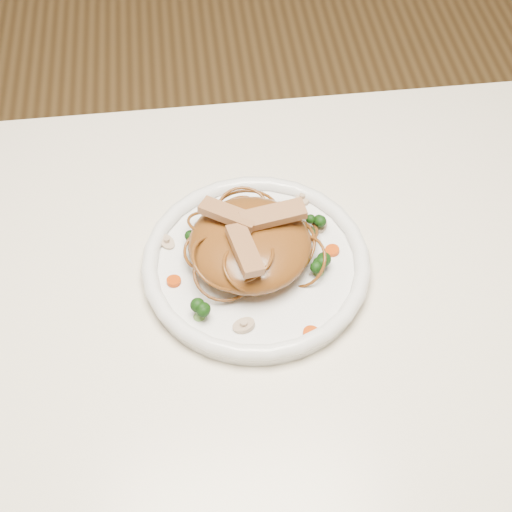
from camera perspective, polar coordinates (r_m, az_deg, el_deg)
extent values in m
cube|color=beige|center=(0.90, -0.86, -6.23)|extent=(1.20, 0.80, 0.04)
cylinder|color=brown|center=(1.52, 18.53, -0.54)|extent=(0.06, 0.06, 0.71)
cylinder|color=white|center=(0.93, 0.00, -0.84)|extent=(0.34, 0.34, 0.02)
ellipsoid|color=brown|center=(0.90, -0.45, 0.91)|extent=(0.19, 0.19, 0.05)
cube|color=#A3714D|center=(0.89, 1.30, 3.11)|extent=(0.08, 0.04, 0.01)
cube|color=#A3714D|center=(0.89, -2.08, 3.17)|extent=(0.07, 0.06, 0.01)
cube|color=#A3714D|center=(0.86, -0.86, 0.48)|extent=(0.04, 0.08, 0.01)
cylinder|color=#B53206|center=(0.97, 3.31, 3.28)|extent=(0.02, 0.02, 0.00)
cylinder|color=#B53206|center=(0.91, -6.23, -1.89)|extent=(0.02, 0.02, 0.00)
cylinder|color=#B53206|center=(0.94, 5.77, 0.42)|extent=(0.02, 0.02, 0.00)
cylinder|color=#B53206|center=(0.98, -2.36, 3.56)|extent=(0.02, 0.02, 0.00)
cylinder|color=#B53206|center=(0.86, 4.18, -5.81)|extent=(0.02, 0.02, 0.00)
cylinder|color=beige|center=(0.87, -0.93, -5.28)|extent=(0.03, 0.03, 0.01)
cylinder|color=beige|center=(0.96, 4.86, 2.36)|extent=(0.03, 0.03, 0.01)
cylinder|color=beige|center=(0.94, -6.73, 1.03)|extent=(0.03, 0.03, 0.01)
cylinder|color=beige|center=(0.99, 3.51, 4.34)|extent=(0.03, 0.03, 0.01)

